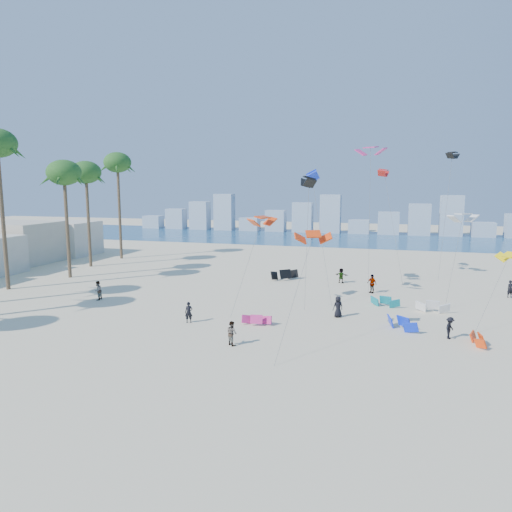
# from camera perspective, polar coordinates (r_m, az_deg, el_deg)

# --- Properties ---
(ground) EXTENTS (220.00, 220.00, 0.00)m
(ground) POSITION_cam_1_polar(r_m,az_deg,el_deg) (28.01, -15.44, -13.71)
(ground) COLOR beige
(ground) RESTS_ON ground
(ocean) EXTENTS (220.00, 220.00, 0.00)m
(ocean) POSITION_cam_1_polar(r_m,az_deg,el_deg) (95.60, 7.44, 2.27)
(ocean) COLOR navy
(ocean) RESTS_ON ground
(kitesurfer_near) EXTENTS (0.67, 0.53, 1.62)m
(kitesurfer_near) POSITION_cam_1_polar(r_m,az_deg,el_deg) (36.60, -8.17, -6.81)
(kitesurfer_near) COLOR black
(kitesurfer_near) RESTS_ON ground
(kitesurfer_mid) EXTENTS (1.00, 0.96, 1.62)m
(kitesurfer_mid) POSITION_cam_1_polar(r_m,az_deg,el_deg) (31.43, -2.97, -9.34)
(kitesurfer_mid) COLOR gray
(kitesurfer_mid) RESTS_ON ground
(kitesurfers_far) EXTENTS (37.47, 17.80, 1.86)m
(kitesurfers_far) POSITION_cam_1_polar(r_m,az_deg,el_deg) (43.25, 8.38, -4.35)
(kitesurfers_far) COLOR black
(kitesurfers_far) RESTS_ON ground
(grounded_kites) EXTENTS (19.27, 20.23, 1.09)m
(grounded_kites) POSITION_cam_1_polar(r_m,az_deg,el_deg) (42.50, 11.47, -5.22)
(grounded_kites) COLOR #D22E81
(grounded_kites) RESTS_ON ground
(flying_kites) EXTENTS (32.21, 35.95, 14.92)m
(flying_kites) POSITION_cam_1_polar(r_m,az_deg,el_deg) (45.98, 15.45, 8.49)
(flying_kites) COLOR #F23D0C
(flying_kites) RESTS_ON ground
(palm_row) EXTENTS (6.10, 44.80, 15.97)m
(palm_row) POSITION_cam_1_polar(r_m,az_deg,el_deg) (52.86, -28.33, 9.60)
(palm_row) COLOR brown
(palm_row) RESTS_ON ground
(distant_skyline) EXTENTS (85.00, 3.00, 8.40)m
(distant_skyline) POSITION_cam_1_polar(r_m,az_deg,el_deg) (105.35, 7.63, 4.53)
(distant_skyline) COLOR #9EADBF
(distant_skyline) RESTS_ON ground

